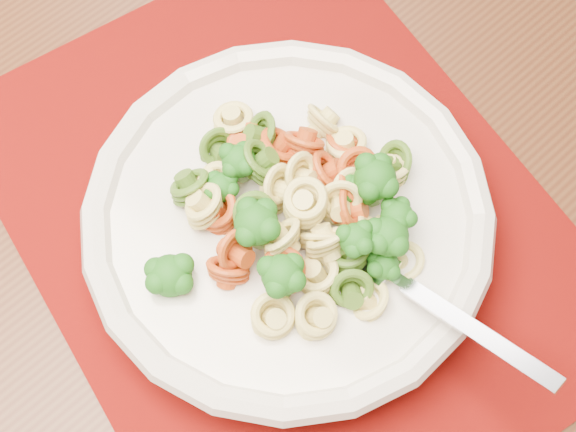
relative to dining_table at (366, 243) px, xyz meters
The scene contains 5 objects.
dining_table is the anchor object (origin of this frame).
placemat 0.13m from the dining_table, 122.99° to the right, with size 0.44×0.34×0.00m, color #650B04.
pasta_bowl 0.16m from the dining_table, 111.79° to the right, with size 0.28×0.28×0.05m.
pasta_broccoli_heap 0.17m from the dining_table, 111.79° to the right, with size 0.23×0.23×0.06m, color #E8DA72, non-canonical shape.
fork 0.17m from the dining_table, 60.53° to the right, with size 0.19×0.02×0.01m, color silver, non-canonical shape.
Camera 1 is at (0.44, -0.27, 1.22)m, focal length 50.00 mm.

